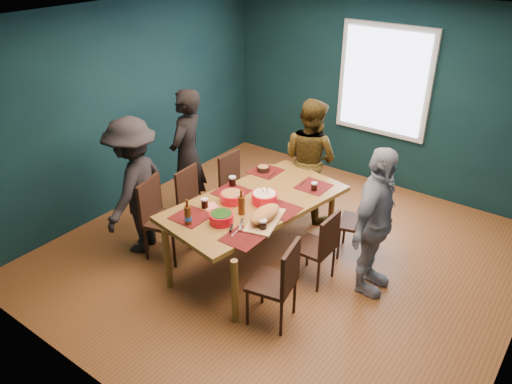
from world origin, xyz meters
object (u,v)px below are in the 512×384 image
(chair_right_near, at_px, (280,278))
(person_far_left, at_px, (187,156))
(person_back, at_px, (310,159))
(chair_left_far, at_px, (235,181))
(person_right, at_px, (375,223))
(bowl_salad, at_px, (232,197))
(person_near_left, at_px, (135,187))
(bowl_herbs, at_px, (221,217))
(chair_left_near, at_px, (159,212))
(cutting_board, at_px, (265,216))
(chair_left_mid, at_px, (194,197))
(bowl_dumpling, at_px, (264,197))
(dining_table, at_px, (256,207))
(chair_right_mid, at_px, (321,243))
(chair_right_far, at_px, (366,218))

(chair_right_near, relative_size, person_far_left, 0.52)
(person_far_left, xyz_separation_m, person_back, (1.24, 0.98, -0.07))
(chair_left_far, distance_m, person_far_left, 0.70)
(person_right, relative_size, bowl_salad, 6.27)
(person_right, distance_m, person_near_left, 2.71)
(chair_left_far, height_order, bowl_herbs, bowl_herbs)
(chair_left_near, height_order, cutting_board, chair_left_near)
(person_right, height_order, person_near_left, person_near_left)
(chair_left_mid, distance_m, bowl_herbs, 1.16)
(person_back, distance_m, cutting_board, 1.62)
(chair_left_near, height_order, person_far_left, person_far_left)
(chair_right_near, bearing_deg, chair_left_near, 163.78)
(bowl_dumpling, bearing_deg, chair_left_far, 145.64)
(dining_table, relative_size, chair_left_far, 2.53)
(bowl_herbs, bearing_deg, person_far_left, 145.98)
(chair_right_near, bearing_deg, cutting_board, 127.77)
(chair_left_mid, height_order, person_near_left, person_near_left)
(person_far_left, distance_m, bowl_salad, 1.21)
(chair_right_mid, height_order, bowl_salad, bowl_salad)
(chair_right_near, relative_size, person_near_left, 0.55)
(person_back, bearing_deg, chair_right_far, 164.18)
(person_near_left, xyz_separation_m, bowl_salad, (1.08, 0.45, 0.02))
(dining_table, height_order, chair_left_near, chair_left_near)
(chair_right_far, distance_m, chair_right_near, 1.52)
(dining_table, bearing_deg, bowl_herbs, -81.36)
(cutting_board, bearing_deg, dining_table, 123.00)
(chair_right_near, xyz_separation_m, bowl_salad, (-1.00, 0.53, 0.31))
(chair_right_mid, bearing_deg, person_back, 125.98)
(chair_right_near, bearing_deg, chair_right_far, 72.09)
(chair_right_near, xyz_separation_m, person_right, (0.47, 1.00, 0.29))
(chair_left_near, height_order, bowl_herbs, chair_left_near)
(dining_table, distance_m, chair_right_mid, 0.83)
(dining_table, distance_m, chair_left_near, 1.13)
(chair_right_far, height_order, person_near_left, person_near_left)
(bowl_dumpling, height_order, bowl_herbs, bowl_dumpling)
(chair_right_far, distance_m, cutting_board, 1.32)
(chair_left_far, xyz_separation_m, person_right, (2.10, -0.35, 0.31))
(chair_left_far, distance_m, person_right, 2.15)
(chair_left_mid, relative_size, chair_right_far, 0.99)
(chair_left_far, bearing_deg, dining_table, -36.61)
(person_far_left, bearing_deg, bowl_herbs, 39.14)
(chair_left_mid, bearing_deg, chair_left_far, 73.88)
(chair_right_far, bearing_deg, person_back, 139.46)
(person_near_left, bearing_deg, person_right, 89.99)
(chair_right_near, distance_m, person_far_left, 2.36)
(person_back, bearing_deg, chair_left_far, 47.88)
(bowl_salad, distance_m, cutting_board, 0.54)
(bowl_dumpling, bearing_deg, bowl_herbs, -100.55)
(chair_left_far, bearing_deg, chair_right_mid, -17.46)
(person_near_left, height_order, bowl_dumpling, person_near_left)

